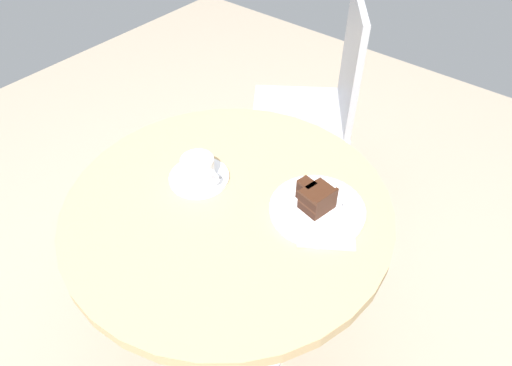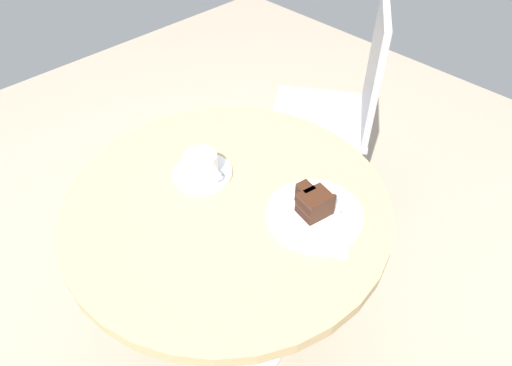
{
  "view_description": "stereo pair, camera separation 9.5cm",
  "coord_description": "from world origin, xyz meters",
  "px_view_note": "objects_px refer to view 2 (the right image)",
  "views": [
    {
      "loc": [
        0.56,
        -0.57,
        1.52
      ],
      "look_at": [
        0.04,
        0.07,
        0.73
      ],
      "focal_mm": 32.0,
      "sensor_mm": 36.0,
      "label": 1
    },
    {
      "loc": [
        0.63,
        -0.51,
        1.52
      ],
      "look_at": [
        0.04,
        0.07,
        0.73
      ],
      "focal_mm": 32.0,
      "sensor_mm": 36.0,
      "label": 2
    }
  ],
  "objects_px": {
    "coffee_cup": "(202,164)",
    "napkin": "(318,232)",
    "teaspoon": "(199,183)",
    "cafe_chair": "(345,101)",
    "fork": "(335,209)",
    "cake_slice": "(314,203)",
    "saucer": "(203,173)",
    "cake_plate": "(315,215)"
  },
  "relations": [
    {
      "from": "coffee_cup",
      "to": "napkin",
      "type": "bearing_deg",
      "value": 10.93
    },
    {
      "from": "teaspoon",
      "to": "cafe_chair",
      "type": "bearing_deg",
      "value": -153.88
    },
    {
      "from": "cafe_chair",
      "to": "coffee_cup",
      "type": "bearing_deg",
      "value": -29.08
    },
    {
      "from": "fork",
      "to": "napkin",
      "type": "distance_m",
      "value": 0.08
    },
    {
      "from": "coffee_cup",
      "to": "cafe_chair",
      "type": "relative_size",
      "value": 0.13
    },
    {
      "from": "teaspoon",
      "to": "napkin",
      "type": "relative_size",
      "value": 0.55
    },
    {
      "from": "cake_slice",
      "to": "teaspoon",
      "type": "bearing_deg",
      "value": -153.67
    },
    {
      "from": "cake_slice",
      "to": "coffee_cup",
      "type": "bearing_deg",
      "value": -160.86
    },
    {
      "from": "teaspoon",
      "to": "coffee_cup",
      "type": "bearing_deg",
      "value": -126.4
    },
    {
      "from": "coffee_cup",
      "to": "cake_slice",
      "type": "xyz_separation_m",
      "value": [
        0.3,
        0.1,
        -0.0
      ]
    },
    {
      "from": "teaspoon",
      "to": "napkin",
      "type": "xyz_separation_m",
      "value": [
        0.32,
        0.1,
        -0.01
      ]
    },
    {
      "from": "cake_slice",
      "to": "cafe_chair",
      "type": "relative_size",
      "value": 0.11
    },
    {
      "from": "saucer",
      "to": "napkin",
      "type": "height_order",
      "value": "saucer"
    },
    {
      "from": "cake_plate",
      "to": "fork",
      "type": "relative_size",
      "value": 1.8
    },
    {
      "from": "cake_plate",
      "to": "fork",
      "type": "distance_m",
      "value": 0.05
    },
    {
      "from": "coffee_cup",
      "to": "cake_slice",
      "type": "height_order",
      "value": "cake_slice"
    },
    {
      "from": "saucer",
      "to": "fork",
      "type": "bearing_deg",
      "value": 22.65
    },
    {
      "from": "coffee_cup",
      "to": "cafe_chair",
      "type": "xyz_separation_m",
      "value": [
        -0.08,
        0.76,
        -0.2
      ]
    },
    {
      "from": "cake_slice",
      "to": "fork",
      "type": "xyz_separation_m",
      "value": [
        0.04,
        0.04,
        -0.03
      ]
    },
    {
      "from": "coffee_cup",
      "to": "fork",
      "type": "xyz_separation_m",
      "value": [
        0.33,
        0.14,
        -0.03
      ]
    },
    {
      "from": "teaspoon",
      "to": "cake_plate",
      "type": "height_order",
      "value": "teaspoon"
    },
    {
      "from": "cafe_chair",
      "to": "cake_plate",
      "type": "bearing_deg",
      "value": -4.82
    },
    {
      "from": "saucer",
      "to": "napkin",
      "type": "distance_m",
      "value": 0.36
    },
    {
      "from": "fork",
      "to": "cake_plate",
      "type": "bearing_deg",
      "value": -129.09
    },
    {
      "from": "cake_slice",
      "to": "napkin",
      "type": "distance_m",
      "value": 0.07
    },
    {
      "from": "fork",
      "to": "napkin",
      "type": "relative_size",
      "value": 0.68
    },
    {
      "from": "fork",
      "to": "cafe_chair",
      "type": "distance_m",
      "value": 0.76
    },
    {
      "from": "cake_slice",
      "to": "napkin",
      "type": "relative_size",
      "value": 0.51
    },
    {
      "from": "saucer",
      "to": "teaspoon",
      "type": "distance_m",
      "value": 0.04
    },
    {
      "from": "cake_plate",
      "to": "cake_slice",
      "type": "height_order",
      "value": "cake_slice"
    },
    {
      "from": "cake_plate",
      "to": "napkin",
      "type": "xyz_separation_m",
      "value": [
        0.04,
        -0.03,
        -0.0
      ]
    },
    {
      "from": "coffee_cup",
      "to": "fork",
      "type": "distance_m",
      "value": 0.36
    },
    {
      "from": "saucer",
      "to": "fork",
      "type": "distance_m",
      "value": 0.36
    },
    {
      "from": "saucer",
      "to": "fork",
      "type": "xyz_separation_m",
      "value": [
        0.34,
        0.14,
        0.01
      ]
    },
    {
      "from": "coffee_cup",
      "to": "cake_plate",
      "type": "relative_size",
      "value": 0.49
    },
    {
      "from": "saucer",
      "to": "teaspoon",
      "type": "xyz_separation_m",
      "value": [
        0.03,
        -0.04,
        0.01
      ]
    },
    {
      "from": "cake_plate",
      "to": "cafe_chair",
      "type": "height_order",
      "value": "cafe_chair"
    },
    {
      "from": "coffee_cup",
      "to": "napkin",
      "type": "height_order",
      "value": "coffee_cup"
    },
    {
      "from": "saucer",
      "to": "cake_slice",
      "type": "distance_m",
      "value": 0.32
    },
    {
      "from": "coffee_cup",
      "to": "teaspoon",
      "type": "relative_size",
      "value": 1.1
    },
    {
      "from": "coffee_cup",
      "to": "cake_plate",
      "type": "xyz_separation_m",
      "value": [
        0.3,
        0.1,
        -0.04
      ]
    },
    {
      "from": "cafe_chair",
      "to": "napkin",
      "type": "bearing_deg",
      "value": -3.58
    }
  ]
}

